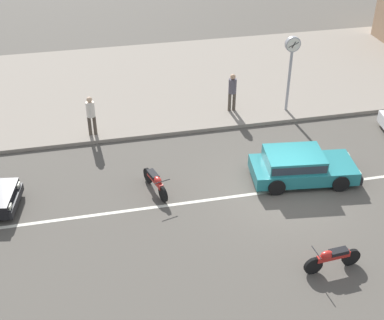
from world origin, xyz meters
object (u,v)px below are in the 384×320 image
Objects in this scene: street_clock at (291,56)px; pedestrian_near_clock at (91,113)px; motorcycle_2 at (332,258)px; hatchback_teal_4 at (300,165)px; motorcycle_1 at (155,182)px; pedestrian_far_end at (232,90)px.

pedestrian_near_clock is at bearing -177.47° from street_clock.
pedestrian_near_clock is at bearing 124.75° from motorcycle_2.
hatchback_teal_4 is 1.18× the size of street_clock.
motorcycle_2 is (4.33, -4.78, -0.00)m from motorcycle_1.
street_clock is (6.48, 4.54, 2.20)m from motorcycle_1.
pedestrian_far_end reaches higher than motorcycle_2.
pedestrian_near_clock is (-8.36, -0.37, -1.49)m from street_clock.
pedestrian_far_end is (4.14, 4.99, 0.72)m from motorcycle_1.
motorcycle_2 is 10.92m from pedestrian_near_clock.
street_clock is at bearing -10.80° from pedestrian_far_end.
motorcycle_2 is 0.53× the size of street_clock.
motorcycle_1 and motorcycle_2 have the same top height.
hatchback_teal_4 is at bearing -32.88° from pedestrian_near_clock.
pedestrian_near_clock is 6.07m from pedestrian_far_end.
pedestrian_far_end is at bearing 7.72° from pedestrian_near_clock.
motorcycle_1 is at bearing -144.97° from street_clock.
pedestrian_near_clock is at bearing 147.12° from hatchback_teal_4.
hatchback_teal_4 is 2.30× the size of pedestrian_far_end.
pedestrian_far_end reaches higher than hatchback_teal_4.
hatchback_teal_4 reaches higher than motorcycle_1.
street_clock is 1.95× the size of pedestrian_far_end.
street_clock is 8.50m from pedestrian_near_clock.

